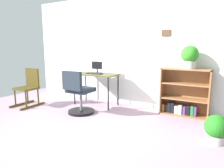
{
  "coord_description": "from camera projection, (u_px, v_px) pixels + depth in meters",
  "views": [
    {
      "loc": [
        1.96,
        -2.04,
        1.29
      ],
      "look_at": [
        0.17,
        1.1,
        0.64
      ],
      "focal_mm": 32.85,
      "sensor_mm": 36.0,
      "label": 1
    }
  ],
  "objects": [
    {
      "name": "ground_plane",
      "position": [
        63.0,
        139.0,
        2.93
      ],
      "size": [
        6.24,
        6.24,
        0.0
      ],
      "primitive_type": "plane",
      "color": "#A4859A"
    },
    {
      "name": "wall_back",
      "position": [
        129.0,
        51.0,
        4.55
      ],
      "size": [
        5.2,
        0.12,
        2.44
      ],
      "color": "silver",
      "rests_on": "ground_plane"
    },
    {
      "name": "desk",
      "position": [
        96.0,
        76.0,
        4.55
      ],
      "size": [
        0.97,
        0.51,
        0.72
      ],
      "color": "brown",
      "rests_on": "ground_plane"
    },
    {
      "name": "monitor",
      "position": [
        97.0,
        68.0,
        4.6
      ],
      "size": [
        0.26,
        0.19,
        0.26
      ],
      "color": "#262628",
      "rests_on": "desk"
    },
    {
      "name": "keyboard",
      "position": [
        94.0,
        73.0,
        4.48
      ],
      "size": [
        0.38,
        0.13,
        0.02
      ],
      "primitive_type": "cube",
      "color": "black",
      "rests_on": "desk"
    },
    {
      "name": "office_chair",
      "position": [
        79.0,
        95.0,
        3.97
      ],
      "size": [
        0.52,
        0.55,
        0.86
      ],
      "color": "black",
      "rests_on": "ground_plane"
    },
    {
      "name": "rocking_chair",
      "position": [
        29.0,
        87.0,
        4.56
      ],
      "size": [
        0.42,
        0.64,
        0.83
      ],
      "color": "#453812",
      "rests_on": "ground_plane"
    },
    {
      "name": "bookshelf_low",
      "position": [
        184.0,
        95.0,
        3.91
      ],
      "size": [
        0.88,
        0.3,
        0.9
      ],
      "color": "#93633C",
      "rests_on": "ground_plane"
    },
    {
      "name": "potted_plant_on_shelf",
      "position": [
        190.0,
        56.0,
        3.7
      ],
      "size": [
        0.31,
        0.31,
        0.42
      ],
      "color": "#B7B2A8",
      "rests_on": "bookshelf_low"
    },
    {
      "name": "potted_plant_floor",
      "position": [
        216.0,
        128.0,
        2.76
      ],
      "size": [
        0.31,
        0.31,
        0.4
      ],
      "color": "#B7B2A8",
      "rests_on": "ground_plane"
    }
  ]
}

